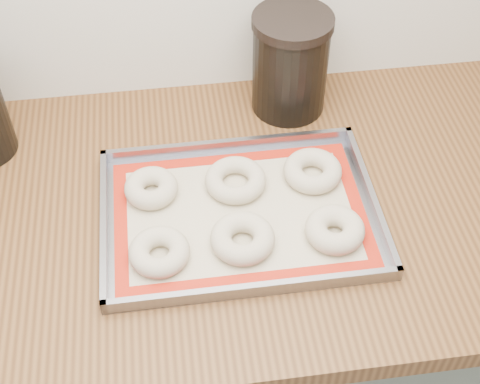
{
  "coord_description": "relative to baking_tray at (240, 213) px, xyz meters",
  "views": [
    {
      "loc": [
        0.14,
        0.91,
        1.75
      ],
      "look_at": [
        0.24,
        1.64,
        0.96
      ],
      "focal_mm": 50.0,
      "sensor_mm": 36.0,
      "label": 1
    }
  ],
  "objects": [
    {
      "name": "baking_tray",
      "position": [
        0.0,
        0.0,
        0.0
      ],
      "size": [
        0.46,
        0.33,
        0.03
      ],
      "rotation": [
        0.0,
        0.0,
        0.0
      ],
      "color": "gray",
      "rests_on": "countertop"
    },
    {
      "name": "baking_mat",
      "position": [
        0.0,
        0.0,
        -0.0
      ],
      "size": [
        0.42,
        0.29,
        0.0
      ],
      "rotation": [
        0.0,
        0.0,
        0.0
      ],
      "color": "#C6B793",
      "rests_on": "baking_tray"
    },
    {
      "name": "bagel_back_left",
      "position": [
        -0.14,
        0.07,
        0.01
      ],
      "size": [
        0.11,
        0.11,
        0.03
      ],
      "primitive_type": "torus",
      "rotation": [
        0.0,
        0.0,
        -0.17
      ],
      "color": "#C5B699",
      "rests_on": "baking_mat"
    },
    {
      "name": "bagel_front_mid",
      "position": [
        -0.0,
        -0.07,
        0.02
      ],
      "size": [
        0.11,
        0.11,
        0.03
      ],
      "primitive_type": "torus",
      "rotation": [
        0.0,
        0.0,
        -0.05
      ],
      "color": "#C5B699",
      "rests_on": "baking_mat"
    },
    {
      "name": "bagel_back_right",
      "position": [
        0.14,
        0.07,
        0.01
      ],
      "size": [
        0.12,
        0.12,
        0.03
      ],
      "primitive_type": "torus",
      "rotation": [
        0.0,
        0.0,
        0.21
      ],
      "color": "#C5B699",
      "rests_on": "baking_mat"
    },
    {
      "name": "canister_right",
      "position": [
        0.13,
        0.27,
        0.09
      ],
      "size": [
        0.15,
        0.15,
        0.2
      ],
      "color": "black",
      "rests_on": "countertop"
    },
    {
      "name": "cabinet",
      "position": [
        -0.24,
        0.04,
        -0.48
      ],
      "size": [
        3.0,
        0.65,
        0.86
      ],
      "primitive_type": "cube",
      "color": "slate",
      "rests_on": "floor"
    },
    {
      "name": "bagel_front_right",
      "position": [
        0.15,
        -0.07,
        0.02
      ],
      "size": [
        0.11,
        0.11,
        0.04
      ],
      "primitive_type": "torus",
      "rotation": [
        0.0,
        0.0,
        0.18
      ],
      "color": "#C5B699",
      "rests_on": "baking_mat"
    },
    {
      "name": "bagel_front_left",
      "position": [
        -0.14,
        -0.07,
        0.01
      ],
      "size": [
        0.1,
        0.1,
        0.03
      ],
      "primitive_type": "torus",
      "rotation": [
        0.0,
        0.0,
        0.07
      ],
      "color": "#C5B699",
      "rests_on": "baking_mat"
    },
    {
      "name": "bagel_back_mid",
      "position": [
        0.0,
        0.07,
        0.01
      ],
      "size": [
        0.13,
        0.13,
        0.03
      ],
      "primitive_type": "torus",
      "rotation": [
        0.0,
        0.0,
        0.2
      ],
      "color": "#C5B699",
      "rests_on": "baking_mat"
    },
    {
      "name": "countertop",
      "position": [
        -0.24,
        0.04,
        -0.03
      ],
      "size": [
        3.06,
        0.68,
        0.04
      ],
      "primitive_type": "cube",
      "color": "brown",
      "rests_on": "cabinet"
    }
  ]
}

